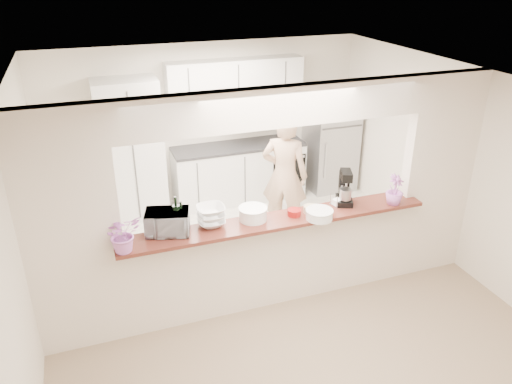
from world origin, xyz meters
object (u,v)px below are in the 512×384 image
refrigerator (331,140)px  toaster_oven (167,222)px  person (285,176)px  stand_mixer (345,188)px

refrigerator → toaster_oven: bearing=-140.9°
toaster_oven → person: (1.86, 1.38, -0.33)m
toaster_oven → stand_mixer: (2.00, 0.01, 0.06)m
toaster_oven → refrigerator: bearing=54.1°
toaster_oven → person: person is taller
refrigerator → stand_mixer: (-1.20, -2.59, 0.42)m
refrigerator → toaster_oven: size_ratio=3.92×
refrigerator → person: (-1.34, -1.22, 0.03)m
toaster_oven → person: 2.34m
refrigerator → person: bearing=-137.8°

